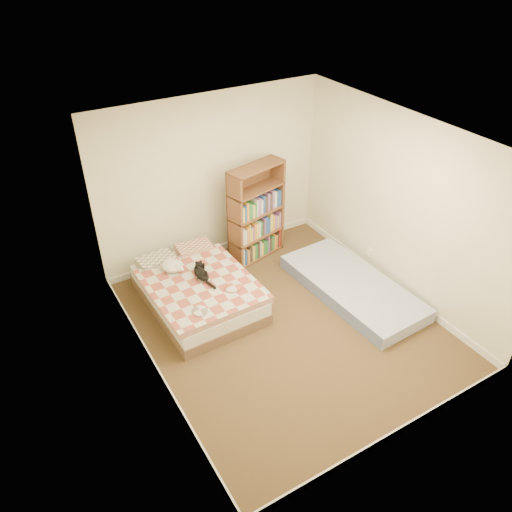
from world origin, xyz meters
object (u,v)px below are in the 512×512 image
bed (197,290)px  floor_mattress (352,287)px  bookshelf (256,224)px  black_cat (200,272)px  white_dog (173,266)px

bed → floor_mattress: size_ratio=0.86×
bookshelf → black_cat: size_ratio=2.58×
bookshelf → white_dog: 1.52m
floor_mattress → black_cat: 2.13m
black_cat → white_dog: bearing=146.2°
bookshelf → floor_mattress: bearing=-79.9°
floor_mattress → white_dog: white_dog is taller
bookshelf → black_cat: bookshelf is taller
bookshelf → white_dog: bearing=178.3°
bookshelf → floor_mattress: bookshelf is taller
floor_mattress → black_cat: size_ratio=3.65×
bed → floor_mattress: bed is taller
black_cat → bed: bearing=-174.0°
bed → white_dog: 0.46m
floor_mattress → bed: bearing=152.4°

